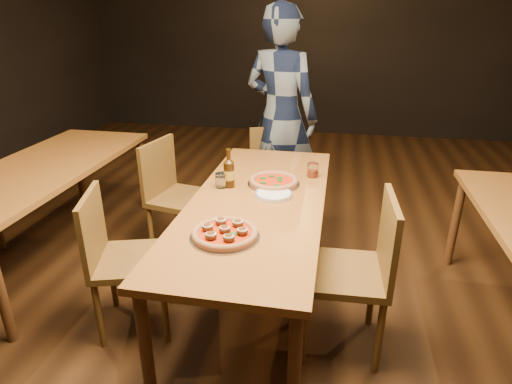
% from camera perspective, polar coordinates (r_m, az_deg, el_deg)
% --- Properties ---
extents(ground, '(9.00, 9.00, 0.00)m').
position_cam_1_polar(ground, '(2.98, 0.19, -14.30)').
color(ground, black).
extents(room_shell, '(9.00, 9.00, 9.00)m').
position_cam_1_polar(room_shell, '(2.38, 0.25, 24.20)').
color(room_shell, black).
rests_on(room_shell, ground).
extents(table_main, '(0.80, 2.00, 0.75)m').
position_cam_1_polar(table_main, '(2.63, 0.21, -2.43)').
color(table_main, brown).
rests_on(table_main, ground).
extents(table_left, '(0.80, 2.00, 0.75)m').
position_cam_1_polar(table_left, '(3.58, -26.63, 2.07)').
color(table_left, brown).
rests_on(table_left, ground).
extents(chair_main_nw, '(0.54, 0.54, 0.92)m').
position_cam_1_polar(chair_main_nw, '(2.64, -16.13, -8.58)').
color(chair_main_nw, brown).
rests_on(chair_main_nw, ground).
extents(chair_main_sw, '(0.52, 0.52, 0.95)m').
position_cam_1_polar(chair_main_sw, '(3.36, -9.71, -0.72)').
color(chair_main_sw, brown).
rests_on(chair_main_sw, ground).
extents(chair_main_e, '(0.47, 0.47, 0.98)m').
position_cam_1_polar(chair_main_e, '(2.43, 11.63, -10.35)').
color(chair_main_e, brown).
rests_on(chair_main_e, ground).
extents(chair_end, '(0.55, 0.55, 0.90)m').
position_cam_1_polar(chair_end, '(3.79, 2.92, 1.94)').
color(chair_end, brown).
rests_on(chair_end, ground).
extents(pizza_meatball, '(0.36, 0.36, 0.07)m').
position_cam_1_polar(pizza_meatball, '(2.17, -4.18, -5.47)').
color(pizza_meatball, '#B7B7BF').
rests_on(pizza_meatball, table_main).
extents(pizza_margherita, '(0.34, 0.34, 0.05)m').
position_cam_1_polar(pizza_margherita, '(2.82, 2.36, 1.43)').
color(pizza_margherita, '#B7B7BF').
rests_on(pizza_margherita, table_main).
extents(plate_stack, '(0.23, 0.23, 0.02)m').
position_cam_1_polar(plate_stack, '(2.65, 2.37, -0.31)').
color(plate_stack, white).
rests_on(plate_stack, table_main).
extents(beer_bottle, '(0.07, 0.07, 0.25)m').
position_cam_1_polar(beer_bottle, '(2.76, -3.62, 2.44)').
color(beer_bottle, black).
rests_on(beer_bottle, table_main).
extents(water_glass, '(0.08, 0.08, 0.09)m').
position_cam_1_polar(water_glass, '(2.77, -4.66, 1.56)').
color(water_glass, white).
rests_on(water_glass, table_main).
extents(amber_glass, '(0.08, 0.08, 0.10)m').
position_cam_1_polar(amber_glass, '(2.97, 7.58, 2.93)').
color(amber_glass, '#A83913').
rests_on(amber_glass, table_main).
extents(diner, '(0.80, 0.67, 1.89)m').
position_cam_1_polar(diner, '(3.85, 3.33, 9.98)').
color(diner, black).
rests_on(diner, ground).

